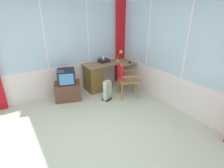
{
  "coord_description": "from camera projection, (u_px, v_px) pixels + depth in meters",
  "views": [
    {
      "loc": [
        -0.98,
        -2.27,
        2.26
      ],
      "look_at": [
        0.83,
        0.57,
        0.78
      ],
      "focal_mm": 28.54,
      "sensor_mm": 36.0,
      "label": 1
    }
  ],
  "objects": [
    {
      "name": "desk_lamp",
      "position": [
        121.0,
        54.0,
        5.21
      ],
      "size": [
        0.22,
        0.19,
        0.34
      ],
      "color": "yellow",
      "rests_on": "desk"
    },
    {
      "name": "ground",
      "position": [
        90.0,
        147.0,
        3.16
      ],
      "size": [
        5.61,
        5.58,
        0.06
      ],
      "primitive_type": "cube",
      "color": "beige"
    },
    {
      "name": "desk",
      "position": [
        96.0,
        77.0,
        5.09
      ],
      "size": [
        1.4,
        0.78,
        0.76
      ],
      "color": "#7D6446",
      "rests_on": "ground"
    },
    {
      "name": "wooden_armchair",
      "position": [
        124.0,
        76.0,
        4.64
      ],
      "size": [
        0.63,
        0.63,
        0.93
      ],
      "color": "#9D7343",
      "rests_on": "ground"
    },
    {
      "name": "east_window_panel",
      "position": [
        186.0,
        56.0,
        3.78
      ],
      "size": [
        0.07,
        4.58,
        2.57
      ],
      "color": "white",
      "rests_on": "ground"
    },
    {
      "name": "tv_on_stand",
      "position": [
        68.0,
        87.0,
        4.58
      ],
      "size": [
        0.75,
        0.63,
        0.82
      ],
      "color": "brown",
      "rests_on": "ground"
    },
    {
      "name": "paper_tray",
      "position": [
        104.0,
        61.0,
        5.19
      ],
      "size": [
        0.31,
        0.24,
        0.09
      ],
      "primitive_type": "cube",
      "rotation": [
        0.0,
        0.0,
        0.02
      ],
      "color": "#241F28",
      "rests_on": "desk"
    },
    {
      "name": "curtain_corner",
      "position": [
        121.0,
        43.0,
        5.42
      ],
      "size": [
        0.35,
        0.12,
        2.47
      ],
      "primitive_type": "cube",
      "rotation": [
        0.0,
        0.0,
        -0.14
      ],
      "color": "red",
      "rests_on": "ground"
    },
    {
      "name": "tv_remote",
      "position": [
        130.0,
        63.0,
        5.12
      ],
      "size": [
        0.09,
        0.16,
        0.02
      ],
      "primitive_type": "cube",
      "rotation": [
        0.0,
        0.0,
        -0.34
      ],
      "color": "black",
      "rests_on": "desk"
    },
    {
      "name": "north_window_panel",
      "position": [
        46.0,
        49.0,
        4.42
      ],
      "size": [
        4.61,
        0.07,
        2.57
      ],
      "color": "white",
      "rests_on": "ground"
    },
    {
      "name": "space_heater",
      "position": [
        107.0,
        90.0,
        4.6
      ],
      "size": [
        0.29,
        0.24,
        0.53
      ],
      "color": "silver",
      "rests_on": "ground"
    },
    {
      "name": "spray_bottle",
      "position": [
        103.0,
        59.0,
        5.13
      ],
      "size": [
        0.06,
        0.06,
        0.22
      ],
      "color": "silver",
      "rests_on": "desk"
    }
  ]
}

